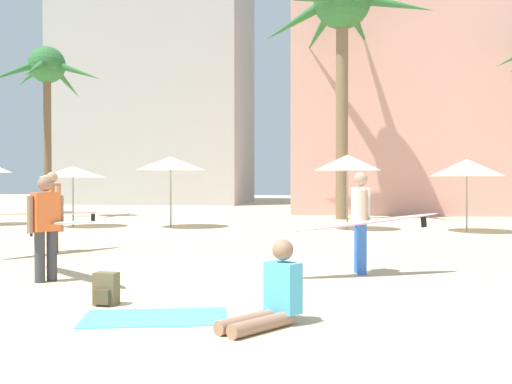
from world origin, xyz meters
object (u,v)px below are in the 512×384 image
object	(u,v)px
palm_tree_center	(46,76)
backpack	(106,289)
person_far_right	(50,210)
cafe_umbrella_2	(171,163)
person_far_left	(272,297)
person_near_left	(49,224)
cafe_umbrella_5	(467,168)
beach_towel	(155,317)
cafe_umbrella_1	(73,172)
cafe_umbrella_3	(347,163)
person_mid_left	(361,220)
palm_tree_far_left	(342,15)

from	to	relation	value
palm_tree_center	backpack	world-z (taller)	palm_tree_center
backpack	person_far_right	size ratio (longest dim) A/B	0.15
cafe_umbrella_2	person_far_left	size ratio (longest dim) A/B	2.38
person_far_right	person_near_left	bearing A→B (deg)	67.34
cafe_umbrella_5	beach_towel	xyz separation A→B (m)	(-5.96, -12.39, -2.01)
person_near_left	person_far_right	xyz separation A→B (m)	(-1.76, 3.27, 0.04)
cafe_umbrella_2	person_far_left	bearing A→B (deg)	-68.36
cafe_umbrella_5	person_near_left	xyz separation A→B (m)	(-8.47, -10.19, -1.11)
palm_tree_center	person_far_left	size ratio (longest dim) A/B	7.31
palm_tree_center	person_far_right	world-z (taller)	palm_tree_center
cafe_umbrella_5	person_far_right	bearing A→B (deg)	-145.90
cafe_umbrella_1	backpack	distance (m)	13.56
cafe_umbrella_3	person_far_right	xyz separation A→B (m)	(-6.54, -7.26, -1.25)
person_far_right	person_far_left	bearing A→B (deg)	84.16
cafe_umbrella_5	beach_towel	bearing A→B (deg)	-115.71
person_mid_left	palm_tree_far_left	bearing A→B (deg)	-103.16
palm_tree_far_left	person_near_left	distance (m)	18.12
cafe_umbrella_2	cafe_umbrella_3	xyz separation A→B (m)	(6.02, -0.04, -0.01)
beach_towel	person_mid_left	xyz separation A→B (m)	(2.45, 3.49, 0.93)
backpack	person_far_left	world-z (taller)	person_far_left
backpack	person_near_left	bearing A→B (deg)	-128.96
cafe_umbrella_1	person_mid_left	size ratio (longest dim) A/B	0.80
backpack	person_far_left	bearing A→B (deg)	77.42
person_mid_left	cafe_umbrella_3	bearing A→B (deg)	-103.62
cafe_umbrella_3	beach_towel	distance (m)	13.11
cafe_umbrella_3	person_far_left	world-z (taller)	cafe_umbrella_3
palm_tree_far_left	person_mid_left	bearing A→B (deg)	-88.47
person_far_left	person_far_right	bearing A→B (deg)	-99.07
cafe_umbrella_5	backpack	size ratio (longest dim) A/B	5.45
cafe_umbrella_5	backpack	distance (m)	13.76
palm_tree_center	person_mid_left	size ratio (longest dim) A/B	2.68
palm_tree_far_left	person_far_left	bearing A→B (deg)	-92.14
backpack	person_near_left	distance (m)	2.41
person_near_left	beach_towel	bearing A→B (deg)	-5.55
backpack	person_far_right	world-z (taller)	person_far_right
cafe_umbrella_1	palm_tree_center	bearing A→B (deg)	126.64
cafe_umbrella_2	palm_tree_center	bearing A→B (deg)	147.12
beach_towel	person_far_left	distance (m)	1.42
palm_tree_far_left	person_near_left	world-z (taller)	palm_tree_far_left
person_far_right	cafe_umbrella_5	bearing A→B (deg)	163.08
palm_tree_far_left	person_near_left	size ratio (longest dim) A/B	4.23
palm_tree_center	cafe_umbrella_3	size ratio (longest dim) A/B	3.05
cafe_umbrella_3	person_far_left	bearing A→B (deg)	-93.97
cafe_umbrella_2	cafe_umbrella_5	bearing A→B (deg)	-2.19
palm_tree_far_left	beach_towel	world-z (taller)	palm_tree_far_left
palm_tree_far_left	cafe_umbrella_2	world-z (taller)	palm_tree_far_left
cafe_umbrella_3	person_near_left	xyz separation A→B (m)	(-4.78, -10.52, -1.30)
palm_tree_center	person_far_right	distance (m)	14.51
palm_tree_center	person_near_left	xyz separation A→B (m)	(8.28, -15.12, -5.31)
cafe_umbrella_1	beach_towel	xyz separation A→B (m)	(7.17, -12.45, -1.91)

